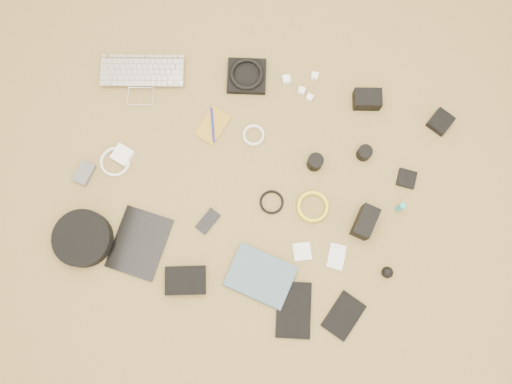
% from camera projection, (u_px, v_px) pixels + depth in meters
% --- Properties ---
extents(room_shell, '(4.04, 4.04, 2.58)m').
position_uv_depth(room_shell, '(234.00, 21.00, 0.80)').
color(room_shell, olive).
rests_on(room_shell, ground).
extents(laptop, '(0.40, 0.33, 0.03)m').
position_uv_depth(laptop, '(142.00, 83.00, 2.10)').
color(laptop, silver).
rests_on(laptop, ground).
extents(headphone_pouch, '(0.19, 0.18, 0.03)m').
position_uv_depth(headphone_pouch, '(247.00, 76.00, 2.10)').
color(headphone_pouch, black).
rests_on(headphone_pouch, ground).
extents(headphones, '(0.17, 0.17, 0.02)m').
position_uv_depth(headphones, '(247.00, 74.00, 2.08)').
color(headphones, black).
rests_on(headphones, headphone_pouch).
extents(charger_a, '(0.04, 0.04, 0.03)m').
position_uv_depth(charger_a, '(286.00, 79.00, 2.10)').
color(charger_a, white).
rests_on(charger_a, ground).
extents(charger_b, '(0.03, 0.03, 0.03)m').
position_uv_depth(charger_b, '(302.00, 91.00, 2.09)').
color(charger_b, white).
rests_on(charger_b, ground).
extents(charger_c, '(0.03, 0.03, 0.03)m').
position_uv_depth(charger_c, '(315.00, 76.00, 2.11)').
color(charger_c, white).
rests_on(charger_c, ground).
extents(charger_d, '(0.03, 0.03, 0.02)m').
position_uv_depth(charger_d, '(310.00, 97.00, 2.09)').
color(charger_d, white).
rests_on(charger_d, ground).
extents(dslr_camera, '(0.13, 0.10, 0.06)m').
position_uv_depth(dslr_camera, '(367.00, 99.00, 2.06)').
color(dslr_camera, black).
rests_on(dslr_camera, ground).
extents(lens_pouch, '(0.11, 0.12, 0.03)m').
position_uv_depth(lens_pouch, '(441.00, 122.00, 2.06)').
color(lens_pouch, black).
rests_on(lens_pouch, ground).
extents(notebook_olive, '(0.13, 0.17, 0.01)m').
position_uv_depth(notebook_olive, '(213.00, 126.00, 2.07)').
color(notebook_olive, olive).
rests_on(notebook_olive, ground).
extents(pen_blue, '(0.06, 0.14, 0.01)m').
position_uv_depth(pen_blue, '(213.00, 125.00, 2.06)').
color(pen_blue, '#121697').
rests_on(pen_blue, notebook_olive).
extents(cable_white_a, '(0.11, 0.11, 0.01)m').
position_uv_depth(cable_white_a, '(254.00, 135.00, 2.06)').
color(cable_white_a, white).
rests_on(cable_white_a, ground).
extents(lens_a, '(0.07, 0.07, 0.07)m').
position_uv_depth(lens_a, '(315.00, 162.00, 2.01)').
color(lens_a, black).
rests_on(lens_a, ground).
extents(lens_b, '(0.08, 0.08, 0.05)m').
position_uv_depth(lens_b, '(364.00, 153.00, 2.02)').
color(lens_b, black).
rests_on(lens_b, ground).
extents(card_reader, '(0.07, 0.07, 0.02)m').
position_uv_depth(card_reader, '(407.00, 179.00, 2.02)').
color(card_reader, black).
rests_on(card_reader, ground).
extents(power_brick, '(0.09, 0.09, 0.03)m').
position_uv_depth(power_brick, '(123.00, 155.00, 2.03)').
color(power_brick, white).
rests_on(power_brick, ground).
extents(cable_white_b, '(0.16, 0.16, 0.01)m').
position_uv_depth(cable_white_b, '(115.00, 162.00, 2.04)').
color(cable_white_b, white).
rests_on(cable_white_b, ground).
extents(cable_black, '(0.13, 0.13, 0.01)m').
position_uv_depth(cable_black, '(272.00, 202.00, 2.01)').
color(cable_black, black).
rests_on(cable_black, ground).
extents(cable_yellow, '(0.17, 0.17, 0.01)m').
position_uv_depth(cable_yellow, '(313.00, 207.00, 2.00)').
color(cable_yellow, yellow).
rests_on(cable_yellow, ground).
extents(flash, '(0.09, 0.13, 0.09)m').
position_uv_depth(flash, '(365.00, 222.00, 1.95)').
color(flash, black).
rests_on(flash, ground).
extents(lens_cleaner, '(0.02, 0.02, 0.08)m').
position_uv_depth(lens_cleaner, '(400.00, 207.00, 1.97)').
color(lens_cleaner, '#1A9FAF').
rests_on(lens_cleaner, ground).
extents(battery_charger, '(0.07, 0.10, 0.03)m').
position_uv_depth(battery_charger, '(84.00, 173.00, 2.02)').
color(battery_charger, '#525357').
rests_on(battery_charger, ground).
extents(tablet, '(0.21, 0.27, 0.01)m').
position_uv_depth(tablet, '(140.00, 243.00, 1.97)').
color(tablet, black).
rests_on(tablet, ground).
extents(phone, '(0.09, 0.11, 0.01)m').
position_uv_depth(phone, '(208.00, 221.00, 1.99)').
color(phone, black).
rests_on(phone, ground).
extents(filter_case_left, '(0.09, 0.09, 0.01)m').
position_uv_depth(filter_case_left, '(302.00, 251.00, 1.97)').
color(filter_case_left, silver).
rests_on(filter_case_left, ground).
extents(filter_case_mid, '(0.06, 0.06, 0.01)m').
position_uv_depth(filter_case_mid, '(337.00, 252.00, 1.97)').
color(filter_case_mid, silver).
rests_on(filter_case_mid, ground).
extents(filter_case_right, '(0.06, 0.06, 0.01)m').
position_uv_depth(filter_case_right, '(336.00, 261.00, 1.96)').
color(filter_case_right, silver).
rests_on(filter_case_right, ground).
extents(air_blower, '(0.06, 0.06, 0.05)m').
position_uv_depth(air_blower, '(387.00, 272.00, 1.93)').
color(air_blower, black).
rests_on(air_blower, ground).
extents(headphone_case, '(0.26, 0.26, 0.06)m').
position_uv_depth(headphone_case, '(83.00, 238.00, 1.95)').
color(headphone_case, black).
rests_on(headphone_case, ground).
extents(drive_case, '(0.18, 0.15, 0.04)m').
position_uv_depth(drive_case, '(186.00, 281.00, 1.93)').
color(drive_case, black).
rests_on(drive_case, ground).
extents(paperback, '(0.27, 0.22, 0.02)m').
position_uv_depth(paperback, '(251.00, 298.00, 1.92)').
color(paperback, '#405A6C').
rests_on(paperback, ground).
extents(notebook_black_a, '(0.17, 0.24, 0.02)m').
position_uv_depth(notebook_black_a, '(294.00, 310.00, 1.92)').
color(notebook_black_a, black).
rests_on(notebook_black_a, ground).
extents(notebook_black_b, '(0.16, 0.19, 0.01)m').
position_uv_depth(notebook_black_b, '(344.00, 316.00, 1.92)').
color(notebook_black_b, black).
rests_on(notebook_black_b, ground).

